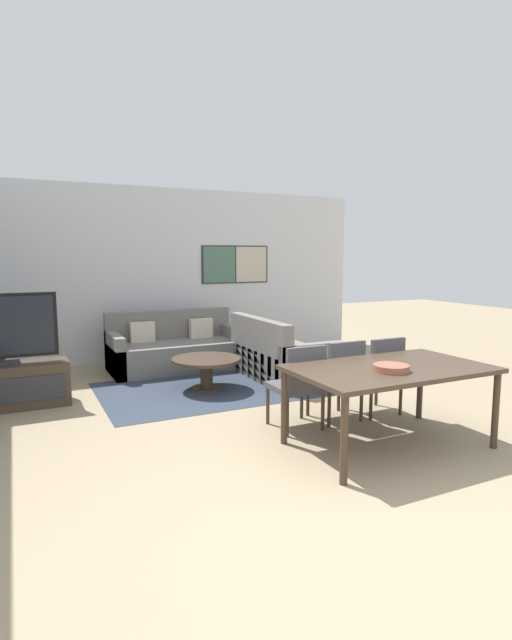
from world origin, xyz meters
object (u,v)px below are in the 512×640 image
object	(u,v)px
dining_chair_left	(299,382)
fruit_bowl	(391,367)
tv_console	(4,387)
dining_chair_centre	(339,375)
sofa_main	(175,350)
television	(0,330)
dining_chair_right	(379,371)
dining_table	(390,374)
coffee_table	(206,366)
sofa_side	(279,358)

from	to	relation	value
dining_chair_left	fruit_bowl	bearing A→B (deg)	-65.57
tv_console	dining_chair_centre	world-z (taller)	dining_chair_centre
sofa_main	fruit_bowl	distance (m)	4.11
television	dining_chair_left	distance (m)	3.35
dining_chair_left	dining_chair_right	world-z (taller)	same
sofa_main	dining_chair_left	xyz separation A→B (m)	(0.30, -3.16, 0.21)
sofa_main	dining_chair_right	world-z (taller)	sofa_main
dining_table	tv_console	bearing A→B (deg)	138.76
coffee_table	dining_chair_centre	xyz separation A→B (m)	(0.81, -1.75, 0.17)
sofa_main	dining_chair_right	bearing A→B (deg)	-67.21
sofa_side	dining_table	size ratio (longest dim) A/B	0.92
dining_chair_left	dining_chair_centre	bearing A→B (deg)	5.21
tv_console	coffee_table	xyz separation A→B (m)	(2.32, -0.23, 0.06)
sofa_main	dining_chair_centre	xyz separation A→B (m)	(0.81, -3.11, 0.21)
dining_chair_centre	sofa_main	bearing A→B (deg)	104.60
sofa_side	sofa_main	bearing A→B (deg)	42.36
dining_chair_left	fruit_bowl	world-z (taller)	dining_chair_left
dining_table	dining_chair_right	size ratio (longest dim) A/B	2.06
coffee_table	dining_chair_right	size ratio (longest dim) A/B	1.04
tv_console	sofa_side	bearing A→B (deg)	-1.74
tv_console	fruit_bowl	xyz separation A→B (m)	(3.02, -2.89, 0.51)
tv_console	dining_chair_right	distance (m)	4.16
sofa_main	fruit_bowl	xyz separation A→B (m)	(0.70, -4.02, 0.49)
dining_chair_centre	fruit_bowl	size ratio (longest dim) A/B	2.80
sofa_side	dining_chair_right	bearing A→B (deg)	-174.26
sofa_side	television	bearing A→B (deg)	88.25
tv_console	coffee_table	world-z (taller)	tv_console
coffee_table	fruit_bowl	bearing A→B (deg)	-75.32
television	dining_table	bearing A→B (deg)	-41.25
tv_console	sofa_side	distance (m)	3.45
dining_chair_right	dining_chair_centre	bearing A→B (deg)	177.47
tv_console	sofa_main	xyz separation A→B (m)	(2.32, 1.13, 0.03)
sofa_side	dining_chair_left	bearing A→B (deg)	156.86
sofa_main	dining_table	world-z (taller)	sofa_main
tv_console	dining_table	world-z (taller)	dining_table
television	coffee_table	distance (m)	2.41
tv_console	television	world-z (taller)	television
coffee_table	dining_chair_left	bearing A→B (deg)	-80.38
dining_table	dining_chair_centre	distance (m)	0.79
tv_console	fruit_bowl	size ratio (longest dim) A/B	4.53
sofa_side	fruit_bowl	bearing A→B (deg)	171.23
television	dining_chair_centre	size ratio (longest dim) A/B	1.39
dining_table	fruit_bowl	xyz separation A→B (m)	(-0.11, -0.14, 0.10)
dining_chair_left	dining_table	bearing A→B (deg)	-54.87
dining_chair_left	dining_chair_right	bearing A→B (deg)	1.35
dining_chair_centre	fruit_bowl	world-z (taller)	dining_chair_centre
sofa_side	coffee_table	world-z (taller)	sofa_side
tv_console	fruit_bowl	bearing A→B (deg)	-43.76
sofa_side	dining_chair_right	world-z (taller)	sofa_side
coffee_table	dining_chair_left	world-z (taller)	dining_chair_left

